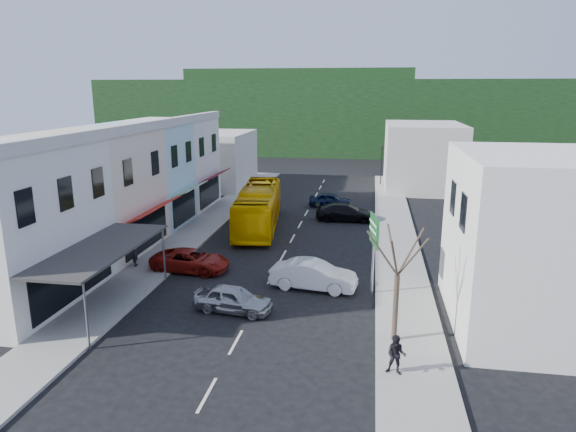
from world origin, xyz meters
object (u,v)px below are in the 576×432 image
Objects in this scene: street_tree at (397,275)px; traffic_signal at (381,166)px; bus at (259,209)px; direction_sign at (373,255)px; car_white at (313,276)px; pedestrian_left at (135,252)px; car_silver at (233,298)px; car_red at (191,260)px; pedestrian_right at (396,353)px.

street_tree reaches higher than traffic_signal.
direction_sign is (8.89, -12.28, 0.69)m from bus.
street_tree reaches higher than car_white.
traffic_signal is at bearing 57.30° from bus.
pedestrian_left reaches higher than car_white.
car_silver is 9.15m from pedestrian_left.
direction_sign is 32.39m from traffic_signal.
bus is 2.64× the size of car_white.
direction_sign is at bearing -96.44° from car_red.
car_white is 0.96× the size of car_red.
street_tree is at bearing -130.82° from pedestrian_left.
direction_sign reaches higher than pedestrian_right.
car_red is 1.03× the size of direction_sign.
direction_sign is at bearing -61.07° from bus.
bus is 10.48m from car_red.
pedestrian_right is at bearing -138.95° from pedestrian_left.
car_silver is 36.40m from traffic_signal.
car_silver is 2.59× the size of pedestrian_left.
pedestrian_left is 0.38× the size of direction_sign.
bus is 2.61× the size of traffic_signal.
car_red is 0.74× the size of street_tree.
direction_sign reaches higher than traffic_signal.
pedestrian_left and pedestrian_right have the same top height.
traffic_signal reaches higher than car_white.
car_white is 2.59× the size of pedestrian_right.
car_silver is at bearing -166.31° from direction_sign.
direction_sign reaches higher than car_silver.
street_tree is (0.05, 2.81, 2.10)m from pedestrian_right.
car_red is at bearing 150.09° from pedestrian_right.
car_red is 3.51m from pedestrian_left.
direction_sign is (3.18, -0.42, 1.54)m from car_white.
car_red is 11.09m from direction_sign.
traffic_signal is (9.69, 20.11, 0.68)m from bus.
car_silver is at bearing -140.15° from pedestrian_left.
pedestrian_right is (9.83, -20.24, -0.55)m from bus.
pedestrian_right is at bearing -90.96° from street_tree.
direction_sign is (6.74, 3.20, 1.54)m from car_silver.
street_tree is (15.28, -7.10, 2.10)m from pedestrian_left.
pedestrian_right is 0.38× the size of direction_sign.
street_tree is 37.54m from traffic_signal.
street_tree reaches higher than car_silver.
car_silver is 2.59× the size of pedestrian_right.
car_silver is 0.71× the size of street_tree.
pedestrian_right is (11.74, -9.97, 0.30)m from car_red.
bus is at bearing -43.57° from pedestrian_left.
car_silver is at bearing 158.62° from pedestrian_right.
street_tree is at bearing -135.84° from car_white.
pedestrian_right is at bearing -126.24° from car_red.
bus is 6.82× the size of pedestrian_right.
pedestrian_right is 0.38× the size of traffic_signal.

